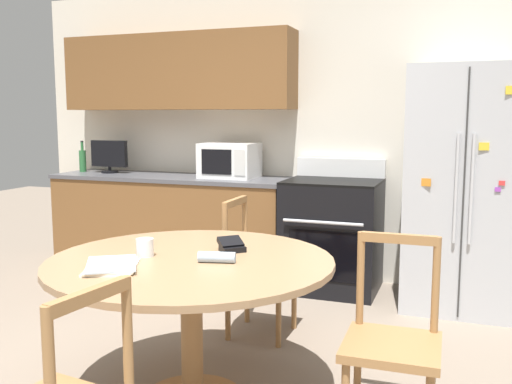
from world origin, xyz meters
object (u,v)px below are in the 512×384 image
object	(u,v)px
countertop_tv	(109,155)
wallet	(231,246)
refrigerator	(464,189)
dining_chair_right	(392,343)
candle_glass	(145,249)
microwave	(230,160)
dining_chair_far	(258,270)
counter_bottle	(83,160)
oven_range	(332,234)

from	to	relation	value
countertop_tv	wallet	xyz separation A→B (m)	(2.08, -1.95, -0.29)
refrigerator	dining_chair_right	world-z (taller)	refrigerator
candle_glass	microwave	bearing A→B (deg)	102.05
countertop_tv	dining_chair_far	size ratio (longest dim) A/B	0.42
countertop_tv	counter_bottle	size ratio (longest dim) A/B	1.24
wallet	oven_range	bearing A→B (deg)	86.68
refrigerator	candle_glass	bearing A→B (deg)	-125.35
oven_range	dining_chair_right	size ratio (longest dim) A/B	1.20
microwave	countertop_tv	world-z (taller)	countertop_tv
microwave	countertop_tv	distance (m)	1.25
candle_glass	refrigerator	bearing A→B (deg)	54.65
microwave	counter_bottle	bearing A→B (deg)	-179.53
refrigerator	counter_bottle	xyz separation A→B (m)	(-3.51, 0.11, 0.11)
candle_glass	dining_chair_right	bearing A→B (deg)	3.73
dining_chair_far	candle_glass	bearing A→B (deg)	-12.76
oven_range	counter_bottle	bearing A→B (deg)	178.94
counter_bottle	countertop_tv	bearing A→B (deg)	1.32
dining_chair_far	oven_range	bearing A→B (deg)	167.91
dining_chair_right	wallet	world-z (taller)	dining_chair_right
counter_bottle	dining_chair_far	xyz separation A→B (m)	(2.25, -1.19, -0.58)
candle_glass	dining_chair_far	bearing A→B (deg)	77.28
microwave	dining_chair_far	bearing A→B (deg)	-59.66
microwave	dining_chair_right	world-z (taller)	microwave
refrigerator	microwave	distance (m)	1.96
microwave	dining_chair_far	xyz separation A→B (m)	(0.70, -1.20, -0.62)
counter_bottle	dining_chair_far	bearing A→B (deg)	-27.76
dining_chair_far	dining_chair_right	size ratio (longest dim) A/B	1.00
dining_chair_right	wallet	bearing A→B (deg)	-13.02
refrigerator	dining_chair_far	size ratio (longest dim) A/B	2.00
dining_chair_right	candle_glass	xyz separation A→B (m)	(-1.21, -0.08, 0.35)
refrigerator	candle_glass	size ratio (longest dim) A/B	20.11
counter_bottle	dining_chair_right	bearing A→B (deg)	-33.24
oven_range	dining_chair_far	distance (m)	1.17
oven_range	microwave	bearing A→B (deg)	176.43
refrigerator	microwave	bearing A→B (deg)	176.33
dining_chair_right	candle_glass	distance (m)	1.27
microwave	countertop_tv	xyz separation A→B (m)	(-1.25, -0.01, 0.01)
counter_bottle	candle_glass	xyz separation A→B (m)	(2.03, -2.20, -0.23)
refrigerator	dining_chair_far	world-z (taller)	refrigerator
oven_range	counter_bottle	xyz separation A→B (m)	(-2.50, 0.05, 0.55)
counter_bottle	wallet	xyz separation A→B (m)	(2.39, -1.95, -0.24)
refrigerator	countertop_tv	world-z (taller)	refrigerator
countertop_tv	dining_chair_far	xyz separation A→B (m)	(1.95, -1.19, -0.63)
refrigerator	candle_glass	xyz separation A→B (m)	(-1.48, -2.09, -0.12)
refrigerator	countertop_tv	xyz separation A→B (m)	(-3.20, 0.12, 0.17)
countertop_tv	counter_bottle	world-z (taller)	countertop_tv
wallet	dining_chair_far	bearing A→B (deg)	99.92
microwave	counter_bottle	world-z (taller)	microwave
countertop_tv	dining_chair_far	world-z (taller)	countertop_tv
microwave	dining_chair_right	size ratio (longest dim) A/B	0.53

